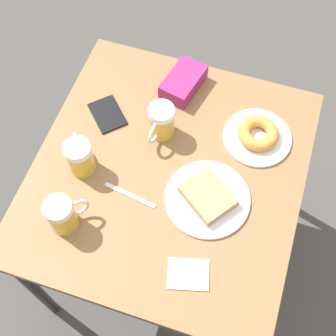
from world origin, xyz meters
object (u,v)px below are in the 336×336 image
fork (130,195)px  passport_near_edge (107,114)px  beer_mug_left (80,157)px  plate_with_donut (258,135)px  blue_pouch (183,82)px  beer_mug_right (62,215)px  napkin_folded (188,274)px  beer_mug_center (161,122)px  plate_with_cake (208,197)px

fork → passport_near_edge: 0.30m
beer_mug_left → plate_with_donut: bearing=-151.3°
blue_pouch → beer_mug_right: bearing=73.0°
plate_with_donut → napkin_folded: (0.08, 0.48, -0.02)m
beer_mug_right → fork: size_ratio=0.72×
napkin_folded → blue_pouch: bearing=-71.5°
beer_mug_center → fork: size_ratio=0.73×
beer_mug_center → beer_mug_right: same height
napkin_folded → passport_near_edge: passport_near_edge is taller
plate_with_cake → napkin_folded: size_ratio=1.93×
beer_mug_center → passport_near_edge: 0.19m
passport_near_edge → blue_pouch: blue_pouch is taller
fork → blue_pouch: (-0.03, -0.43, 0.03)m
blue_pouch → plate_with_cake: bearing=117.0°
beer_mug_right → plate_with_donut: bearing=-135.4°
plate_with_donut → beer_mug_center: beer_mug_center is taller
beer_mug_left → beer_mug_center: size_ratio=0.98×
plate_with_donut → passport_near_edge: size_ratio=1.40×
beer_mug_center → napkin_folded: size_ratio=0.94×
beer_mug_right → napkin_folded: beer_mug_right is taller
plate_with_cake → blue_pouch: (0.19, -0.37, 0.01)m
passport_near_edge → blue_pouch: 0.27m
passport_near_edge → beer_mug_left: bearing=89.8°
fork → beer_mug_left: bearing=-15.4°
plate_with_cake → fork: plate_with_cake is taller
napkin_folded → fork: size_ratio=0.78×
blue_pouch → fork: bearing=86.0°
plate_with_donut → beer_mug_left: (0.48, 0.26, 0.04)m
plate_with_cake → beer_mug_right: 0.41m
napkin_folded → blue_pouch: blue_pouch is taller
beer_mug_left → beer_mug_center: 0.27m
beer_mug_right → blue_pouch: beer_mug_right is taller
plate_with_donut → napkin_folded: bearing=80.7°
napkin_folded → passport_near_edge: 0.57m
plate_with_donut → fork: (0.31, 0.31, -0.02)m
beer_mug_right → napkin_folded: (-0.37, 0.03, -0.06)m
beer_mug_right → plate_with_cake: bearing=-151.7°
plate_with_donut → passport_near_edge: (0.48, 0.06, -0.02)m
beer_mug_right → beer_mug_center: bearing=-113.3°
beer_mug_right → passport_near_edge: size_ratio=0.79×
fork → passport_near_edge: (0.17, -0.25, 0.00)m
plate_with_donut → beer_mug_center: bearing=14.0°
beer_mug_left → fork: 0.18m
plate_with_donut → beer_mug_left: size_ratio=1.78×
beer_mug_right → fork: bearing=-136.2°
plate_with_cake → napkin_folded: plate_with_cake is taller
plate_with_donut → fork: 0.43m
beer_mug_center → blue_pouch: beer_mug_center is taller
plate_with_cake → plate_with_donut: size_ratio=1.17×
beer_mug_center → plate_with_donut: bearing=-166.0°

